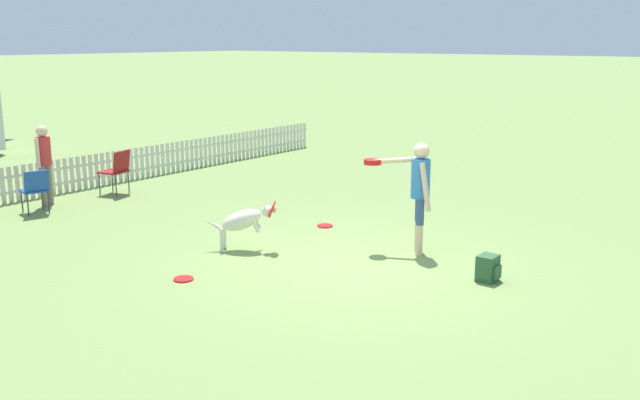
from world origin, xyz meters
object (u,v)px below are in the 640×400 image
Objects in this scene: frisbee_near_dog at (183,279)px; folding_chair_blue_left at (35,188)px; handler_person at (417,184)px; leaping_dog at (244,220)px; folding_chair_center at (117,168)px; frisbee_near_handler at (325,226)px; spectator_standing at (44,158)px; backpack_on_grass at (488,268)px.

folding_chair_blue_left is (0.84, 4.89, 0.48)m from frisbee_near_dog.
folding_chair_blue_left is (-2.11, 6.72, -0.56)m from handler_person.
leaping_dog is 4.95m from folding_chair_center.
frisbee_near_handler is at bearing 2.92° from frisbee_near_dog.
backpack_on_grass is at bearing 76.42° from spectator_standing.
folding_chair_center is at bearing 57.42° from handler_person.
handler_person is at bearing 70.25° from backpack_on_grass.
backpack_on_grass is 8.33m from folding_chair_center.
frisbee_near_handler is at bearing 132.73° from folding_chair_blue_left.
handler_person is at bearing 122.19° from folding_chair_blue_left.
leaping_dog is 1.60m from frisbee_near_dog.
frisbee_near_handler is 0.33× the size of folding_chair_blue_left.
frisbee_near_dog is at bearing 55.01° from spectator_standing.
handler_person is 7.07m from folding_chair_blue_left.
folding_chair_blue_left is at bearing 21.74° from spectator_standing.
backpack_on_grass is (-0.90, -3.40, 0.16)m from frisbee_near_handler.
backpack_on_grass is at bearing 71.01° from leaping_dog.
folding_chair_blue_left reaches higher than frisbee_near_dog.
handler_person is 4.76× the size of backpack_on_grass.
leaping_dog is 1.14× the size of folding_chair_center.
backpack_on_grass is at bearing 115.93° from folding_chair_blue_left.
backpack_on_grass is 8.69m from spectator_standing.
frisbee_near_dog is at bearing 45.79° from folding_chair_center.
frisbee_near_handler and frisbee_near_dog have the same top height.
frisbee_near_handler is at bearing 90.28° from spectator_standing.
folding_chair_center is (-0.57, 4.91, 0.54)m from frisbee_near_handler.
handler_person is 2.65m from leaping_dog.
folding_chair_center reaches higher than folding_chair_blue_left.
backpack_on_grass reaches higher than frisbee_near_handler.
frisbee_near_dog is 0.17× the size of spectator_standing.
backpack_on_grass is at bearing -52.87° from frisbee_near_dog.
frisbee_near_dog is (-1.50, -0.30, -0.46)m from leaping_dog.
leaping_dog is at bearing 112.90° from folding_chair_blue_left.
folding_chair_blue_left reaches higher than frisbee_near_handler.
frisbee_near_handler is (0.40, 2.00, -1.04)m from handler_person.
folding_chair_center is at bearing -159.62° from folding_chair_blue_left.
frisbee_near_handler is 0.77× the size of backpack_on_grass.
folding_chair_center is (-0.17, 6.91, -0.50)m from handler_person.
handler_person is 2.03× the size of folding_chair_blue_left.
folding_chair_blue_left is at bearing -9.89° from folding_chair_center.
frisbee_near_dog is 0.77× the size of backpack_on_grass.
spectator_standing reaches higher than folding_chair_center.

